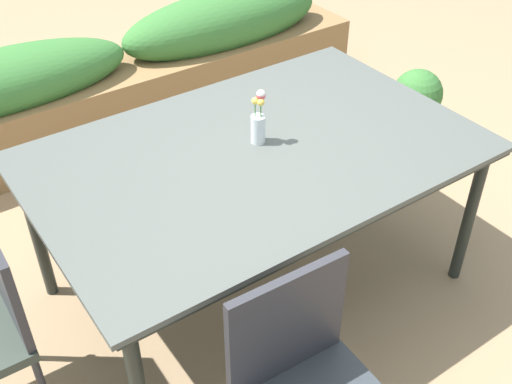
# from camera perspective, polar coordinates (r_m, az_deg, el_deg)

# --- Properties ---
(ground_plane) EXTENTS (12.00, 12.00, 0.00)m
(ground_plane) POSITION_cam_1_polar(r_m,az_deg,el_deg) (3.10, 0.28, -7.59)
(ground_plane) COLOR #9E7F5B
(dining_table) EXTENTS (1.82, 1.18, 0.77)m
(dining_table) POSITION_cam_1_polar(r_m,az_deg,el_deg) (2.59, 0.00, 2.89)
(dining_table) COLOR #4C514C
(dining_table) RESTS_ON ground
(flower_vase) EXTENTS (0.06, 0.06, 0.24)m
(flower_vase) POSITION_cam_1_polar(r_m,az_deg,el_deg) (2.56, 0.22, 6.49)
(flower_vase) COLOR silver
(flower_vase) RESTS_ON dining_table
(planter_box) EXTENTS (3.29, 0.53, 0.76)m
(planter_box) POSITION_cam_1_polar(r_m,az_deg,el_deg) (4.13, -11.52, 10.28)
(planter_box) COLOR olive
(planter_box) RESTS_ON ground
(potted_plant) EXTENTS (0.31, 0.31, 0.49)m
(potted_plant) POSITION_cam_1_polar(r_m,az_deg,el_deg) (4.05, 14.33, 7.63)
(potted_plant) COLOR #9E6047
(potted_plant) RESTS_ON ground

